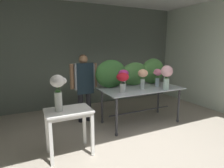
{
  "coord_description": "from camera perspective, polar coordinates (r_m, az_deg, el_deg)",
  "views": [
    {
      "loc": [
        -1.88,
        -1.92,
        1.74
      ],
      "look_at": [
        -0.38,
        1.16,
        1.05
      ],
      "focal_mm": 30.78,
      "sensor_mm": 36.0,
      "label": 1
    }
  ],
  "objects": [
    {
      "name": "vase_rosy_peonies",
      "position": [
        4.53,
        13.38,
        2.56
      ],
      "size": [
        0.22,
        0.19,
        0.41
      ],
      "color": "silver",
      "rests_on": "display_table_glass"
    },
    {
      "name": "vase_white_roses_tall",
      "position": [
        2.99,
        -15.74,
        -1.4
      ],
      "size": [
        0.24,
        0.21,
        0.56
      ],
      "color": "silver",
      "rests_on": "side_table_white"
    },
    {
      "name": "wall_back",
      "position": [
        5.74,
        -6.91,
        8.35
      ],
      "size": [
        5.79,
        0.12,
        2.9
      ],
      "primitive_type": "cube",
      "color": "slate",
      "rests_on": "ground"
    },
    {
      "name": "side_table_white",
      "position": [
        3.15,
        -12.77,
        -9.46
      ],
      "size": [
        0.71,
        0.49,
        0.76
      ],
      "color": "white",
      "rests_on": "ground"
    },
    {
      "name": "display_table_glass",
      "position": [
        4.35,
        8.59,
        -2.81
      ],
      "size": [
        1.8,
        0.91,
        0.82
      ],
      "color": "silver",
      "rests_on": "ground"
    },
    {
      "name": "ground_plane",
      "position": [
        4.48,
        1.09,
        -11.56
      ],
      "size": [
        7.7,
        7.7,
        0.0
      ],
      "primitive_type": "plane",
      "color": "#9E9384"
    },
    {
      "name": "foliage_backdrop",
      "position": [
        4.53,
        6.05,
        3.32
      ],
      "size": [
        1.84,
        0.3,
        0.62
      ],
      "color": "#387033",
      "rests_on": "display_table_glass"
    },
    {
      "name": "vase_peach_carnations",
      "position": [
        4.17,
        9.14,
        2.35
      ],
      "size": [
        0.22,
        0.22,
        0.43
      ],
      "color": "silver",
      "rests_on": "display_table_glass"
    },
    {
      "name": "vase_magenta_hydrangea",
      "position": [
        4.21,
        3.43,
        2.35
      ],
      "size": [
        0.23,
        0.23,
        0.41
      ],
      "color": "silver",
      "rests_on": "display_table_glass"
    },
    {
      "name": "vase_crimson_ranunculus",
      "position": [
        3.83,
        3.19,
        1.21
      ],
      "size": [
        0.25,
        0.25,
        0.4
      ],
      "color": "silver",
      "rests_on": "display_table_glass"
    },
    {
      "name": "vase_blush_tulips",
      "position": [
        4.26,
        15.95,
        2.79
      ],
      "size": [
        0.25,
        0.25,
        0.52
      ],
      "color": "silver",
      "rests_on": "display_table_glass"
    },
    {
      "name": "florist",
      "position": [
        4.37,
        -8.32,
        0.85
      ],
      "size": [
        0.63,
        0.24,
        1.55
      ],
      "color": "#232328",
      "rests_on": "ground"
    },
    {
      "name": "wall_right",
      "position": [
        6.03,
        26.68,
        7.38
      ],
      "size": [
        0.12,
        3.62,
        2.9
      ],
      "primitive_type": "cube",
      "color": "silver",
      "rests_on": "ground"
    }
  ]
}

